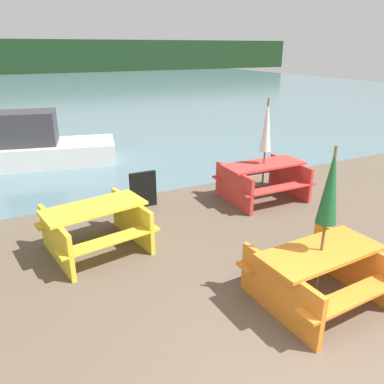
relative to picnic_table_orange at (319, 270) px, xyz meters
The scene contains 9 objects.
water 29.55m from the picnic_table_orange, 91.89° to the left, with size 60.00×50.00×0.00m.
far_treeline 49.56m from the picnic_table_orange, 91.13° to the left, with size 80.00×1.60×4.00m.
picnic_table_orange is the anchor object (origin of this frame).
picnic_table_yellow 3.42m from the picnic_table_orange, 131.07° to the left, with size 1.78×1.63×0.77m.
picnic_table_red 3.54m from the picnic_table_orange, 64.92° to the left, with size 1.77×1.39×0.80m.
umbrella_darkgreen 1.13m from the picnic_table_orange, 45.00° to the left, with size 0.25×0.25×2.08m.
umbrella_white 3.72m from the picnic_table_orange, 64.92° to the left, with size 0.23×0.23×2.16m.
boat 8.44m from the picnic_table_orange, 106.29° to the left, with size 3.62×2.27×1.48m.
signboard 4.05m from the picnic_table_orange, 103.91° to the left, with size 0.55×0.08×0.75m.
Camera 1 is at (-2.30, -1.41, 3.11)m, focal length 35.00 mm.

